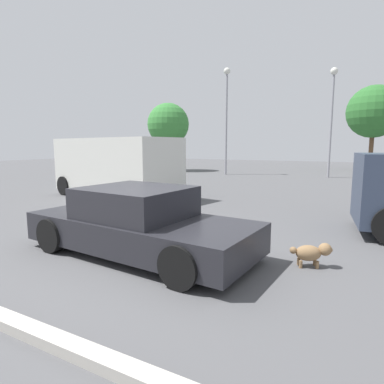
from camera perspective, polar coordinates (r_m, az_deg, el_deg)
ground_plane at (r=6.08m, az=-9.58°, el=-10.92°), size 80.00×80.00×0.00m
sedan_foreground at (r=6.01m, az=-9.33°, el=-5.51°), size 4.45×2.16×1.23m
dog at (r=5.71m, az=20.46°, el=-9.99°), size 0.64×0.40×0.41m
van_white at (r=12.80m, az=-13.39°, el=4.56°), size 5.67×3.11×2.27m
pedestrian at (r=13.76m, az=-4.40°, el=3.95°), size 0.52×0.39×1.64m
light_post_near at (r=22.83m, az=6.14°, el=15.20°), size 0.44×0.44×7.20m
light_post_mid at (r=22.29m, az=23.58°, el=14.04°), size 0.44×0.44×6.71m
tree_back_left at (r=29.81m, az=29.52°, el=12.25°), size 4.09×4.09×6.72m
tree_back_center at (r=26.15m, az=-4.24°, el=11.84°), size 3.29×3.29×5.35m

